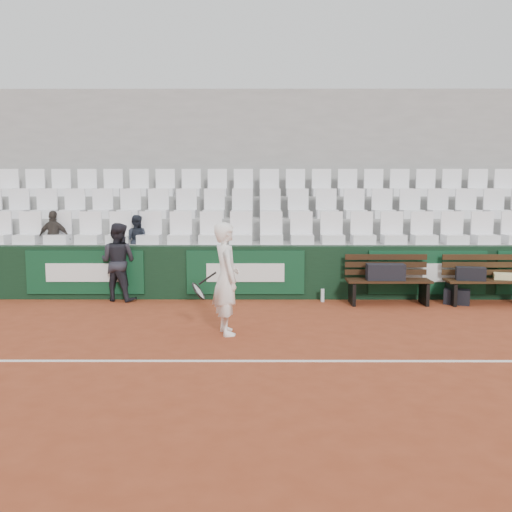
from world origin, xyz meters
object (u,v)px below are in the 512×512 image
at_px(tennis_player, 226,279).
at_px(sports_bag_ground, 457,297).
at_px(bench_right, 487,292).
at_px(ball_kid, 118,262).
at_px(bench_left, 388,292).
at_px(sports_bag_right, 471,274).
at_px(water_bottle_far, 461,299).
at_px(spectator_c, 136,218).
at_px(water_bottle_near, 323,295).
at_px(sports_bag_left, 385,272).
at_px(spectator_b, 53,216).

bearing_deg(tennis_player, sports_bag_ground, 27.54).
xyz_separation_m(bench_right, ball_kid, (-6.73, 0.34, 0.50)).
height_order(bench_left, sports_bag_right, sports_bag_right).
bearing_deg(water_bottle_far, ball_kid, 175.99).
bearing_deg(sports_bag_ground, bench_left, 179.96).
xyz_separation_m(tennis_player, spectator_c, (-1.95, 3.18, 0.70)).
distance_m(tennis_player, ball_kid, 3.25).
xyz_separation_m(sports_bag_right, ball_kid, (-6.40, 0.39, 0.16)).
xyz_separation_m(bench_right, water_bottle_near, (-2.94, 0.22, -0.10)).
xyz_separation_m(water_bottle_near, water_bottle_far, (2.45, -0.32, -0.01)).
xyz_separation_m(sports_bag_ground, water_bottle_near, (-2.40, 0.21, -0.01)).
height_order(bench_left, sports_bag_left, sports_bag_left).
height_order(bench_right, ball_kid, ball_kid).
relative_size(bench_right, water_bottle_far, 6.72).
xyz_separation_m(bench_left, sports_bag_ground, (1.24, -0.00, -0.09)).
bearing_deg(spectator_c, spectator_b, 3.90).
bearing_deg(spectator_c, bench_right, 174.56).
height_order(sports_bag_ground, spectator_c, spectator_c).
bearing_deg(bench_left, spectator_b, 170.55).
xyz_separation_m(bench_left, sports_bag_right, (1.45, -0.06, 0.34)).
bearing_deg(spectator_b, spectator_c, -178.01).
bearing_deg(bench_right, sports_bag_ground, 178.64).
relative_size(water_bottle_near, water_bottle_far, 1.08).
xyz_separation_m(sports_bag_left, ball_kid, (-4.88, 0.36, 0.13)).
xyz_separation_m(tennis_player, ball_kid, (-2.14, 2.44, -0.08)).
bearing_deg(ball_kid, water_bottle_near, -165.37).
xyz_separation_m(sports_bag_ground, ball_kid, (-6.19, 0.33, 0.59)).
xyz_separation_m(sports_bag_right, sports_bag_ground, (-0.21, 0.06, -0.43)).
relative_size(sports_bag_ground, water_bottle_far, 2.00).
bearing_deg(sports_bag_left, bench_left, 27.14).
distance_m(water_bottle_far, ball_kid, 6.29).
bearing_deg(sports_bag_ground, spectator_c, 169.96).
height_order(water_bottle_near, water_bottle_far, water_bottle_near).
relative_size(sports_bag_right, spectator_c, 0.49).
relative_size(sports_bag_right, spectator_b, 0.45).
xyz_separation_m(water_bottle_far, ball_kid, (-6.24, 0.44, 0.61)).
bearing_deg(sports_bag_ground, ball_kid, 176.96).
distance_m(sports_bag_left, sports_bag_right, 1.52).
distance_m(water_bottle_near, spectator_c, 3.95).
bearing_deg(sports_bag_right, sports_bag_ground, 163.22).
relative_size(sports_bag_left, ball_kid, 0.46).
relative_size(bench_right, water_bottle_near, 6.20).
bearing_deg(water_bottle_near, ball_kid, 178.19).
bearing_deg(tennis_player, bench_left, 36.97).
relative_size(tennis_player, spectator_b, 1.46).
xyz_separation_m(sports_bag_right, water_bottle_near, (-2.61, 0.27, -0.45)).
bearing_deg(tennis_player, sports_bag_right, 25.71).
bearing_deg(bench_left, sports_bag_right, -2.50).
relative_size(sports_bag_ground, spectator_c, 0.44).
distance_m(bench_right, water_bottle_far, 0.51).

